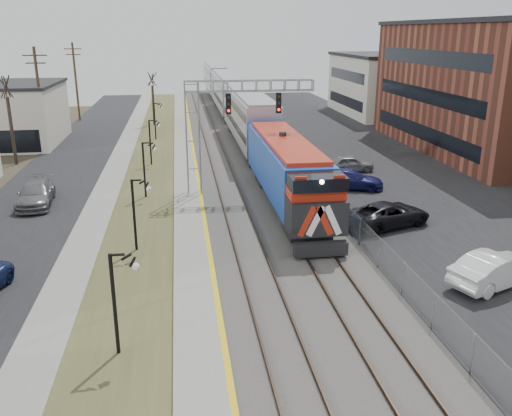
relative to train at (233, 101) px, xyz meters
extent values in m
cube|color=black|center=(-17.00, -24.59, -2.90)|extent=(7.00, 120.00, 0.04)
cube|color=gray|center=(-12.50, -24.59, -2.88)|extent=(2.00, 120.00, 0.08)
cube|color=#454625|center=(-9.50, -24.59, -2.89)|extent=(4.00, 120.00, 0.06)
cube|color=gray|center=(-6.50, -24.59, -2.80)|extent=(2.00, 120.00, 0.24)
cube|color=#595651|center=(-1.50, -24.59, -2.82)|extent=(8.00, 120.00, 0.20)
cube|color=black|center=(10.50, -24.59, -2.90)|extent=(16.00, 120.00, 0.04)
cube|color=gold|center=(-5.62, -24.59, -2.67)|extent=(0.24, 120.00, 0.01)
cube|color=#2D2119|center=(-4.25, -24.59, -2.64)|extent=(0.08, 120.00, 0.15)
cube|color=#2D2119|center=(-2.75, -24.59, -2.64)|extent=(0.08, 120.00, 0.15)
cube|color=#2D2119|center=(-0.75, -24.59, -2.64)|extent=(0.08, 120.00, 0.15)
cube|color=#2D2119|center=(0.75, -24.59, -2.64)|extent=(0.08, 120.00, 0.15)
cube|color=#1542AE|center=(0.00, -35.72, -0.44)|extent=(3.00, 17.00, 4.25)
cube|color=black|center=(0.00, -44.42, -2.22)|extent=(2.80, 0.50, 0.70)
cube|color=#9C9EA6|center=(0.00, -15.42, 0.09)|extent=(3.00, 22.00, 5.33)
cube|color=#9C9EA6|center=(0.00, 7.38, 0.09)|extent=(3.00, 22.00, 5.33)
cube|color=#9C9EA6|center=(0.00, 30.18, 0.09)|extent=(3.00, 22.00, 5.33)
cube|color=gray|center=(-6.00, -31.59, 1.08)|extent=(1.00, 1.00, 8.00)
cube|color=gray|center=(-2.00, -31.59, 4.83)|extent=(9.00, 0.80, 0.80)
cube|color=black|center=(-3.50, -32.04, 3.68)|extent=(0.35, 0.25, 1.40)
cube|color=black|center=(0.00, -32.04, 3.68)|extent=(0.35, 0.25, 1.40)
cylinder|color=black|center=(-9.50, -51.59, -0.92)|extent=(0.14, 0.14, 4.00)
cylinder|color=black|center=(-9.50, -41.59, -0.92)|extent=(0.14, 0.14, 4.00)
cylinder|color=black|center=(-9.50, -31.59, -0.92)|extent=(0.14, 0.14, 4.00)
cylinder|color=black|center=(-9.50, -21.59, -0.92)|extent=(0.14, 0.14, 4.00)
cylinder|color=black|center=(-9.50, -9.59, -0.92)|extent=(0.14, 0.14, 4.00)
cylinder|color=#4C3823|center=(-20.00, -14.59, 2.08)|extent=(0.28, 0.28, 10.00)
cylinder|color=#4C3823|center=(-20.00, 5.41, 2.08)|extent=(0.28, 0.28, 10.00)
cube|color=gray|center=(2.70, -24.59, -2.12)|extent=(0.04, 120.00, 1.60)
cube|color=brown|center=(24.50, -19.59, 3.08)|extent=(16.00, 26.00, 12.00)
cube|color=beige|center=(24.50, 5.41, 1.08)|extent=(16.00, 18.00, 8.00)
cylinder|color=#382D23|center=(-21.50, -19.59, 0.06)|extent=(0.30, 0.30, 5.95)
cylinder|color=#382D23|center=(-10.00, 0.41, -0.47)|extent=(0.30, 0.30, 4.90)
imported|color=white|center=(7.33, -48.32, -2.11)|extent=(5.16, 3.43, 1.61)
imported|color=black|center=(5.46, -39.80, -2.18)|extent=(5.85, 4.14, 1.48)
imported|color=navy|center=(5.61, -31.51, -2.19)|extent=(5.39, 3.49, 1.45)
imported|color=slate|center=(7.26, -26.41, -2.24)|extent=(3.98, 1.64, 1.35)
imported|color=slate|center=(-16.80, -32.41, -2.14)|extent=(2.67, 5.53, 1.55)
camera|label=1|loc=(-6.93, -69.45, 8.41)|focal=38.00mm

